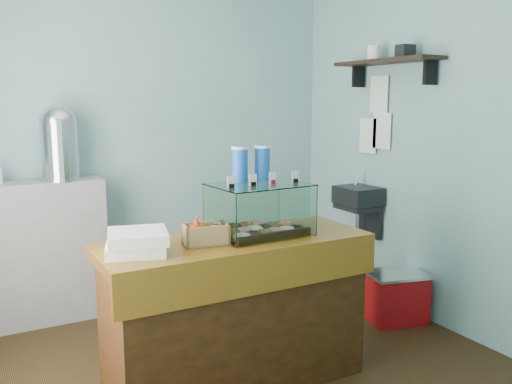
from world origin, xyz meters
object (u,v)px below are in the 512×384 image
counter (236,311)px  display_case (257,207)px  red_cooler (396,297)px  coffee_urn (59,141)px

counter → display_case: (0.18, 0.06, 0.61)m
counter → red_cooler: bearing=8.8°
display_case → counter: bearing=-164.0°
coffee_urn → counter: bearing=-66.0°
counter → display_case: size_ratio=2.75×
coffee_urn → red_cooler: coffee_urn is taller
coffee_urn → red_cooler: bearing=-31.1°
red_cooler → coffee_urn: bearing=163.3°
display_case → coffee_urn: (-0.88, 1.50, 0.34)m
display_case → coffee_urn: 1.77m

